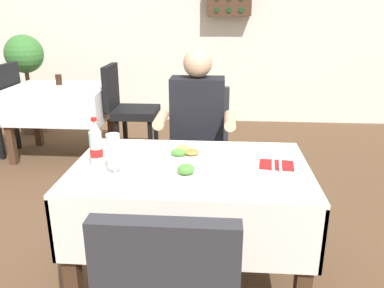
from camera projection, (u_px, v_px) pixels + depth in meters
ground_plane at (175, 275)px, 2.32m from camera, size 11.00×11.00×0.00m
back_wall at (204, 6)px, 5.10m from camera, size 11.00×0.12×3.05m
main_dining_table at (191, 196)px, 2.05m from camera, size 1.20×0.78×0.74m
chair_far_diner_seat at (199, 148)px, 2.79m from camera, size 0.44×0.50×0.97m
seated_diner_far at (197, 132)px, 2.63m from camera, size 0.50×0.46×1.26m
plate_near_camera at (185, 174)px, 1.84m from camera, size 0.25×0.25×0.06m
plate_far_diner at (185, 153)px, 2.11m from camera, size 0.23×0.23×0.05m
beer_glass_left at (114, 154)px, 1.85m from camera, size 0.07×0.07×0.20m
cola_bottle_primary at (96, 147)px, 1.91m from camera, size 0.06×0.06×0.26m
napkin_cutlery_set at (277, 165)px, 1.98m from camera, size 0.18×0.19×0.01m
background_dining_table at (61, 105)px, 4.05m from camera, size 0.98×0.72×0.74m
background_chair_right at (127, 106)px, 4.00m from camera, size 0.50×0.44×0.97m
background_table_tumbler at (59, 80)px, 4.06m from camera, size 0.06×0.06×0.11m
potted_plant_corner at (27, 74)px, 4.81m from camera, size 0.46×0.46×1.21m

